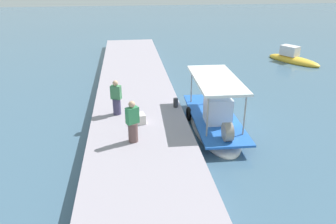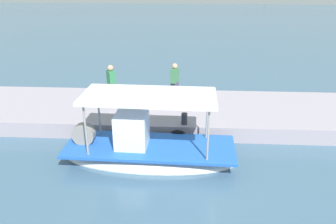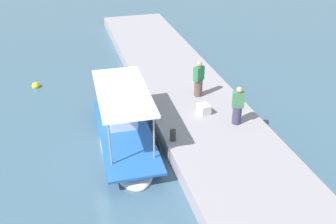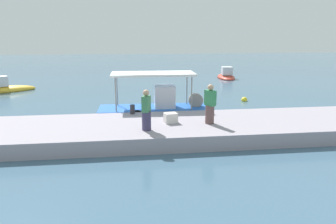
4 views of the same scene
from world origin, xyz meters
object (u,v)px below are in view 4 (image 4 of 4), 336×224
at_px(mooring_bollard, 133,109).
at_px(fisherman_near_bollard, 146,112).
at_px(moored_boat_mid, 226,76).
at_px(moored_boat_near, 4,89).
at_px(main_fishing_boat, 155,110).
at_px(fisherman_by_crate, 210,106).
at_px(marker_buoy, 244,100).
at_px(cargo_crate, 171,118).

bearing_deg(mooring_bollard, fisherman_near_bollard, -80.31).
height_order(fisherman_near_bollard, mooring_bollard, fisherman_near_bollard).
relative_size(mooring_bollard, moored_boat_mid, 0.10).
xyz_separation_m(mooring_bollard, moored_boat_near, (-10.07, 11.54, -0.64)).
bearing_deg(main_fishing_boat, fisherman_by_crate, -62.30).
bearing_deg(fisherman_by_crate, moored_boat_near, 134.24).
height_order(main_fishing_boat, moored_boat_near, main_fishing_boat).
bearing_deg(main_fishing_boat, moored_boat_mid, 60.13).
distance_m(main_fishing_boat, marker_buoy, 7.57).
distance_m(mooring_bollard, moored_boat_mid, 20.32).
xyz_separation_m(marker_buoy, moored_boat_mid, (2.46, 12.06, 0.13)).
distance_m(marker_buoy, moored_boat_mid, 12.31).
xyz_separation_m(main_fishing_boat, moored_boat_mid, (9.05, 15.77, -0.19)).
relative_size(fisherman_near_bollard, cargo_crate, 3.06).
xyz_separation_m(fisherman_by_crate, cargo_crate, (-1.72, 0.35, -0.58)).
bearing_deg(main_fishing_boat, mooring_bollard, -127.31).
relative_size(main_fishing_boat, moored_boat_near, 1.31).
relative_size(main_fishing_boat, moored_boat_mid, 1.43).
bearing_deg(moored_boat_near, main_fishing_boat, -40.89).
bearing_deg(marker_buoy, main_fishing_boat, -150.69).
distance_m(cargo_crate, moored_boat_near, 17.87).
relative_size(fisherman_by_crate, marker_buoy, 4.21).
xyz_separation_m(cargo_crate, moored_boat_near, (-11.73, 13.46, -0.63)).
bearing_deg(cargo_crate, fisherman_near_bollard, -137.97).
bearing_deg(main_fishing_boat, cargo_crate, -84.20).
bearing_deg(moored_boat_near, moored_boat_mid, 16.18).
bearing_deg(mooring_bollard, main_fishing_boat, 52.69).
bearing_deg(moored_boat_near, mooring_bollard, -48.90).
relative_size(cargo_crate, moored_boat_near, 0.11).
bearing_deg(moored_boat_mid, moored_boat_near, -163.82).
bearing_deg(fisherman_near_bollard, fisherman_by_crate, 13.55).
xyz_separation_m(main_fishing_boat, mooring_bollard, (-1.30, -1.70, 0.48)).
relative_size(main_fishing_boat, mooring_bollard, 13.72).
relative_size(main_fishing_boat, fisherman_near_bollard, 3.71).
relative_size(mooring_bollard, moored_boat_near, 0.10).
bearing_deg(fisherman_near_bollard, marker_buoy, 48.56).
relative_size(main_fishing_boat, cargo_crate, 11.38).
height_order(fisherman_by_crate, moored_boat_near, fisherman_by_crate).
distance_m(main_fishing_boat, mooring_bollard, 2.19).
distance_m(fisherman_near_bollard, moored_boat_mid, 22.71).
height_order(main_fishing_boat, fisherman_near_bollard, main_fishing_boat).
relative_size(main_fishing_boat, fisherman_by_crate, 3.59).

